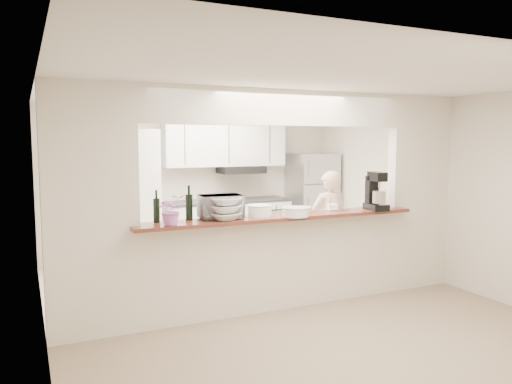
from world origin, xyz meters
TOP-DOWN VIEW (x-y plane):
  - floor at (0.00, 0.00)m, footprint 6.00×6.00m
  - tile_overlay at (0.00, 1.55)m, footprint 5.00×2.90m
  - partition at (0.00, 0.00)m, footprint 5.00×0.15m
  - bar_counter at (0.00, -0.00)m, footprint 3.40×0.38m
  - kitchen_cabinets at (-0.19, 2.72)m, footprint 3.15×0.62m
  - refrigerator at (2.05, 2.65)m, footprint 0.75×0.70m
  - flower_left at (-1.30, -0.15)m, footprint 0.28×0.25m
  - wine_bottle_a at (-1.05, 0.07)m, footprint 0.07×0.07m
  - wine_bottle_b at (-1.40, 0.07)m, footprint 0.07×0.07m
  - toaster_oven at (-0.70, 0.05)m, footprint 0.48×0.35m
  - serving_bowls at (-0.70, -0.08)m, footprint 0.38×0.38m
  - plate_stack_a at (-0.25, 0.01)m, footprint 0.28×0.28m
  - plate_stack_b at (0.10, -0.18)m, footprint 0.30×0.30m
  - red_bowl at (0.20, 0.08)m, footprint 0.13×0.13m
  - tan_bowl at (0.40, 0.07)m, footprint 0.13×0.13m
  - utensil_caddy at (0.80, 0.05)m, footprint 0.26×0.17m
  - stand_mixer at (1.25, -0.13)m, footprint 0.25×0.34m
  - flower_right at (1.30, 0.05)m, footprint 0.21×0.21m
  - person at (1.20, 0.80)m, footprint 0.56×0.38m

SIDE VIEW (x-z plane):
  - floor at x=0.00m, z-range 0.00..0.00m
  - tile_overlay at x=0.00m, z-range 0.00..0.01m
  - bar_counter at x=0.00m, z-range 0.03..1.12m
  - person at x=1.20m, z-range 0.00..1.51m
  - refrigerator at x=2.05m, z-range 0.00..1.70m
  - kitchen_cabinets at x=-0.19m, z-range -0.15..2.10m
  - red_bowl at x=0.20m, z-range 1.09..1.15m
  - tan_bowl at x=0.40m, z-range 1.09..1.15m
  - plate_stack_b at x=0.10m, z-range 1.09..1.19m
  - plate_stack_a at x=-0.25m, z-range 1.09..1.22m
  - utensil_caddy at x=0.80m, z-range 1.07..1.30m
  - serving_bowls at x=-0.70m, z-range 1.09..1.32m
  - toaster_oven at x=-0.70m, z-range 1.09..1.35m
  - wine_bottle_b at x=-1.40m, z-range 1.05..1.39m
  - wine_bottle_a at x=-1.05m, z-range 1.05..1.42m
  - flower_left at x=-1.30m, z-range 1.09..1.40m
  - flower_right at x=1.30m, z-range 1.09..1.44m
  - stand_mixer at x=1.25m, z-range 1.07..1.53m
  - partition at x=0.00m, z-range 0.23..2.73m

